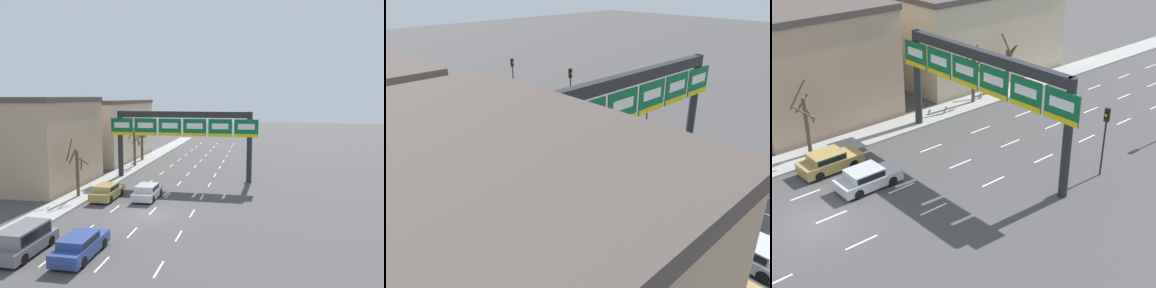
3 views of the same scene
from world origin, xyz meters
The scene contains 11 objects.
ground_plane centered at (0.00, 0.00, 0.00)m, with size 220.00×220.00×0.00m, color #474444.
lane_dashes centered at (0.00, 13.50, 0.01)m, with size 6.72×67.00×0.01m.
sign_gantry centered at (0.00, 12.96, 5.81)m, with size 16.65×0.70×7.73m.
building_near centered at (-15.41, 7.65, 4.67)m, with size 11.44×11.73×9.32m.
building_far centered at (-16.43, 25.37, 4.42)m, with size 13.52×17.28×8.83m.
car_gold centered at (-5.15, 3.73, 0.76)m, with size 1.85×4.26×1.42m.
car_silver centered at (-1.53, 4.44, 0.74)m, with size 1.92×4.16×1.38m.
traffic_light_near_gantry centered at (7.34, 17.01, 3.42)m, with size 0.30×0.35×4.79m.
tree_bare_closest centered at (-8.06, 3.77, 2.69)m, with size 1.89×1.70×5.30m.
tree_bare_second centered at (-8.47, 24.30, 2.44)m, with size 1.27×1.63×5.32m.
tree_bare_third centered at (-7.91, 19.48, 2.84)m, with size 1.63×1.62×5.14m.
Camera 3 is at (24.83, -10.57, 17.50)m, focal length 50.00 mm.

